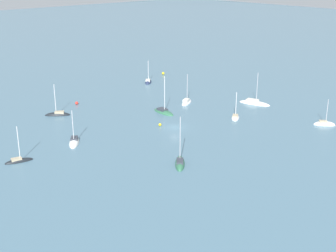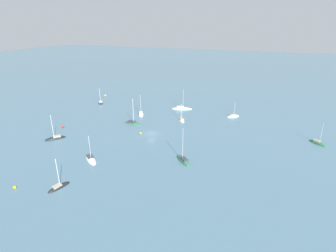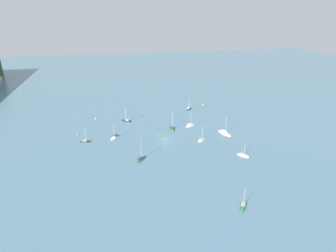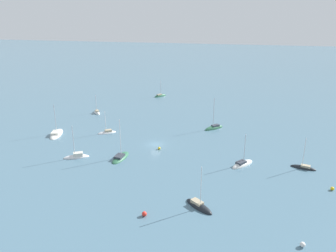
# 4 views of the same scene
# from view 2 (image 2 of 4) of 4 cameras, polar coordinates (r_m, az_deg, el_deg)

# --- Properties ---
(ground_plane) EXTENTS (600.00, 600.00, 0.00)m
(ground_plane) POSITION_cam_2_polar(r_m,az_deg,el_deg) (87.91, -3.69, -1.67)
(ground_plane) COLOR slate
(sailboat_0) EXTENTS (5.30, 6.09, 8.88)m
(sailboat_0) POSITION_cam_2_polar(r_m,az_deg,el_deg) (91.24, -23.28, -2.52)
(sailboat_0) COLOR black
(sailboat_0) RESTS_ON ground_plane
(sailboat_1) EXTENTS (4.84, 4.38, 7.22)m
(sailboat_1) POSITION_cam_2_polar(r_m,az_deg,el_deg) (106.41, 13.99, 1.96)
(sailboat_1) COLOR white
(sailboat_1) RESTS_ON ground_plane
(sailboat_2) EXTENTS (7.53, 3.14, 10.29)m
(sailboat_2) POSITION_cam_2_polar(r_m,az_deg,el_deg) (97.12, -7.65, 0.55)
(sailboat_2) COLOR #2D6647
(sailboat_2) RESTS_ON ground_plane
(sailboat_3) EXTENTS (6.54, 5.63, 8.19)m
(sailboat_3) POSITION_cam_2_polar(r_m,az_deg,el_deg) (74.42, -16.45, -7.04)
(sailboat_3) COLOR white
(sailboat_3) RESTS_ON ground_plane
(sailboat_4) EXTENTS (9.14, 5.30, 9.36)m
(sailboat_4) POSITION_cam_2_polar(r_m,az_deg,el_deg) (113.17, 3.02, 3.77)
(sailboat_4) COLOR white
(sailboat_4) RESTS_ON ground_plane
(sailboat_5) EXTENTS (5.44, 4.80, 7.80)m
(sailboat_5) POSITION_cam_2_polar(r_m,az_deg,el_deg) (92.62, 29.84, -3.36)
(sailboat_5) COLOR #2D6647
(sailboat_5) RESTS_ON ground_plane
(sailboat_6) EXTENTS (4.46, 6.23, 8.67)m
(sailboat_6) POSITION_cam_2_polar(r_m,az_deg,el_deg) (106.56, -5.91, 2.57)
(sailboat_6) COLOR silver
(sailboat_6) RESTS_ON ground_plane
(sailboat_7) EXTENTS (6.11, 6.01, 10.37)m
(sailboat_7) POSITION_cam_2_polar(r_m,az_deg,el_deg) (70.98, 3.28, -7.55)
(sailboat_7) COLOR #2D6647
(sailboat_7) RESTS_ON ground_plane
(sailboat_8) EXTENTS (5.05, 5.35, 7.96)m
(sailboat_8) POSITION_cam_2_polar(r_m,az_deg,el_deg) (125.13, -14.45, 4.85)
(sailboat_8) COLOR #232D4C
(sailboat_8) RESTS_ON ground_plane
(sailboat_9) EXTENTS (2.77, 5.65, 7.83)m
(sailboat_9) POSITION_cam_2_polar(r_m,az_deg,el_deg) (65.32, -22.66, -12.19)
(sailboat_9) COLOR black
(sailboat_9) RESTS_ON ground_plane
(sailboat_10) EXTENTS (4.55, 5.34, 7.08)m
(sailboat_10) POSITION_cam_2_polar(r_m,az_deg,el_deg) (99.69, 2.91, 1.28)
(sailboat_10) COLOR silver
(sailboat_10) RESTS_ON ground_plane
(mooring_buoy_0) EXTENTS (0.89, 0.89, 0.89)m
(mooring_buoy_0) POSITION_cam_2_polar(r_m,az_deg,el_deg) (136.66, -13.52, 6.47)
(mooring_buoy_0) COLOR yellow
(mooring_buoy_0) RESTS_ON ground_plane
(mooring_buoy_1) EXTENTS (0.70, 0.70, 0.70)m
(mooring_buoy_1) POSITION_cam_2_polar(r_m,az_deg,el_deg) (69.09, -30.39, -11.46)
(mooring_buoy_1) COLOR yellow
(mooring_buoy_1) RESTS_ON ground_plane
(mooring_buoy_2) EXTENTS (0.86, 0.86, 0.86)m
(mooring_buoy_2) POSITION_cam_2_polar(r_m,az_deg,el_deg) (99.96, -21.91, -0.06)
(mooring_buoy_2) COLOR red
(mooring_buoy_2) RESTS_ON ground_plane
(mooring_buoy_4) EXTENTS (0.68, 0.68, 0.68)m
(mooring_buoy_4) POSITION_cam_2_polar(r_m,az_deg,el_deg) (87.58, -6.01, -1.59)
(mooring_buoy_4) COLOR yellow
(mooring_buoy_4) RESTS_ON ground_plane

